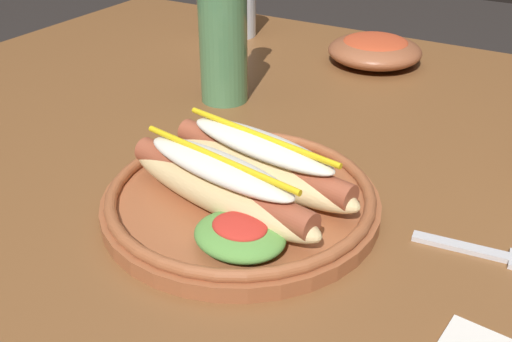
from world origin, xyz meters
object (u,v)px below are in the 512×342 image
(glass_bottle, at_px, (223,38))
(side_bowl, at_px, (375,49))
(fork, at_px, (492,254))
(water_cup, at_px, (234,4))
(hot_dog_plate, at_px, (241,190))

(glass_bottle, xyz_separation_m, side_bowl, (0.13, 0.25, -0.06))
(fork, relative_size, side_bowl, 0.80)
(water_cup, relative_size, side_bowl, 0.76)
(fork, xyz_separation_m, glass_bottle, (-0.40, 0.18, 0.09))
(glass_bottle, bearing_deg, fork, -24.25)
(hot_dog_plate, distance_m, fork, 0.24)
(fork, bearing_deg, glass_bottle, 149.27)
(glass_bottle, relative_size, side_bowl, 1.59)
(fork, xyz_separation_m, side_bowl, (-0.27, 0.43, 0.02))
(water_cup, xyz_separation_m, glass_bottle, (0.15, -0.27, 0.03))
(hot_dog_plate, relative_size, fork, 2.29)
(hot_dog_plate, distance_m, water_cup, 0.60)
(fork, xyz_separation_m, water_cup, (-0.56, 0.45, 0.05))
(water_cup, height_order, side_bowl, water_cup)
(water_cup, distance_m, side_bowl, 0.28)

